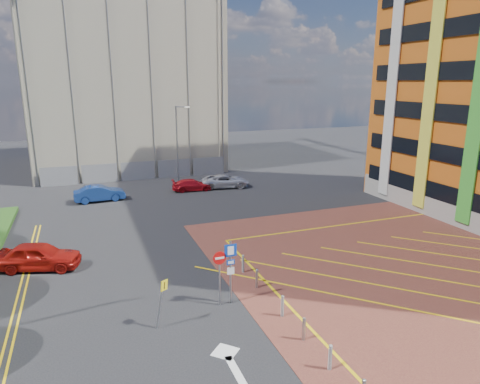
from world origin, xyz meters
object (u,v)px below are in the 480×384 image
sign_cluster (227,267)px  car_blue_back (100,193)px  lamp_back (178,141)px  car_silver_back (225,181)px  car_red_back (192,185)px  car_red_left (39,256)px  warning_sign (162,298)px

sign_cluster → car_blue_back: 21.98m
lamp_back → car_silver_back: (3.68, -4.68, -3.69)m
sign_cluster → car_red_back: sign_cluster is taller
sign_cluster → car_red_back: bearing=79.8°
sign_cluster → car_red_left: (-8.77, 7.60, -1.17)m
car_blue_back → car_red_left: bearing=160.3°
car_red_back → car_silver_back: 3.45m
sign_cluster → car_red_back: (4.02, 22.27, -1.38)m
car_blue_back → car_silver_back: size_ratio=0.91×
warning_sign → car_red_left: bearing=122.7°
warning_sign → car_silver_back: bearing=65.2°
sign_cluster → car_red_left: size_ratio=0.70×
sign_cluster → warning_sign: sign_cluster is taller
lamp_back → sign_cluster: size_ratio=2.50×
car_red_back → sign_cluster: bearing=173.9°
sign_cluster → lamp_back: bearing=82.0°
lamp_back → car_blue_back: (-8.51, -5.59, -3.63)m
sign_cluster → car_blue_back: bearing=102.4°
lamp_back → car_red_left: 23.39m
car_red_left → car_red_back: bearing=-24.0°
car_red_left → car_red_back: car_red_left is taller
sign_cluster → warning_sign: 3.46m
car_red_left → car_silver_back: size_ratio=0.95×
car_red_left → car_blue_back: size_ratio=1.04×
car_red_back → lamp_back: bearing=7.0°
warning_sign → car_silver_back: warning_sign is taller
car_red_left → car_red_back: size_ratio=1.17×
warning_sign → sign_cluster: bearing=16.0°
sign_cluster → warning_sign: size_ratio=1.42×
car_red_back → car_silver_back: bearing=-84.8°
lamp_back → car_silver_back: 7.00m
car_silver_back → car_red_back: bearing=100.8°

